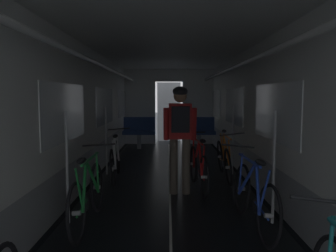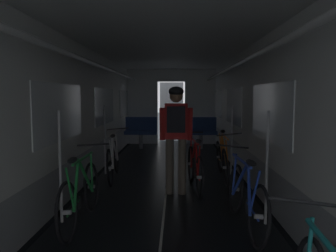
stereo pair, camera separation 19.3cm
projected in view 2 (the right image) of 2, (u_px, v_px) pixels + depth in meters
name	position (u px, v px, depth m)	size (l,w,h in m)	color
train_car_shell	(166.00, 89.00, 5.49)	(3.14, 12.34, 2.57)	black
bench_seat_far_left	(141.00, 130.00, 10.07)	(0.98, 0.51, 0.95)	gray
bench_seat_far_right	(201.00, 130.00, 10.03)	(0.98, 0.51, 0.95)	gray
bicycle_white	(113.00, 160.00, 6.28)	(0.44, 1.69, 0.95)	black
bicycle_blue	(245.00, 197.00, 3.94)	(0.44, 1.69, 0.95)	black
bicycle_orange	(222.00, 159.00, 6.33)	(0.44, 1.69, 0.95)	black
bicycle_green	(81.00, 194.00, 4.06)	(0.44, 1.69, 0.94)	black
person_cyclist_aisle	(176.00, 128.00, 5.28)	(0.53, 0.39, 1.73)	brown
bicycle_red_in_aisle	(195.00, 167.00, 5.60)	(0.44, 1.69, 0.93)	black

